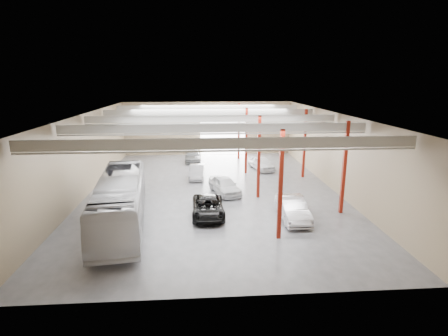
{
  "coord_description": "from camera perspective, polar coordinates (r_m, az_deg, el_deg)",
  "views": [
    {
      "loc": [
        -1.14,
        -30.27,
        9.88
      ],
      "look_at": [
        1.0,
        -0.27,
        2.2
      ],
      "focal_mm": 28.0,
      "sensor_mm": 36.0,
      "label": 1
    }
  ],
  "objects": [
    {
      "name": "black_sedan",
      "position": [
        25.95,
        -2.62,
        -6.41
      ],
      "size": [
        2.35,
        5.04,
        1.4
      ],
      "primitive_type": "imported",
      "rotation": [
        0.0,
        0.0,
        0.01
      ],
      "color": "black",
      "rests_on": "ground"
    },
    {
      "name": "car_right_far",
      "position": [
        39.3,
        6.09,
        0.81
      ],
      "size": [
        2.84,
        4.72,
        1.5
      ],
      "primitive_type": "imported",
      "rotation": [
        0.0,
        0.0,
        0.26
      ],
      "color": "white",
      "rests_on": "ground"
    },
    {
      "name": "coach_bus",
      "position": [
        25.14,
        -16.52,
        -5.18
      ],
      "size": [
        4.49,
        12.78,
        3.49
      ],
      "primitive_type": "imported",
      "rotation": [
        0.0,
        0.0,
        0.13
      ],
      "color": "silver",
      "rests_on": "ground"
    },
    {
      "name": "depot_shell",
      "position": [
        31.17,
        -1.69,
        5.26
      ],
      "size": [
        22.12,
        32.12,
        7.06
      ],
      "color": "#4F4F55",
      "rests_on": "ground"
    },
    {
      "name": "car_row_b",
      "position": [
        35.87,
        -4.46,
        -0.58
      ],
      "size": [
        1.64,
        4.2,
        1.36
      ],
      "primitive_type": "imported",
      "rotation": [
        0.0,
        0.0,
        -0.05
      ],
      "color": "#B7B6BB",
      "rests_on": "ground"
    },
    {
      "name": "car_row_c",
      "position": [
        43.27,
        -5.12,
        1.99
      ],
      "size": [
        2.0,
        4.73,
        1.36
      ],
      "primitive_type": "imported",
      "rotation": [
        0.0,
        0.0,
        0.02
      ],
      "color": "slate",
      "rests_on": "ground"
    },
    {
      "name": "car_right_near",
      "position": [
        25.87,
        11.14,
        -6.47
      ],
      "size": [
        1.79,
        4.95,
        1.62
      ],
      "primitive_type": "imported",
      "rotation": [
        0.0,
        0.0,
        -0.01
      ],
      "color": "silver",
      "rests_on": "ground"
    },
    {
      "name": "car_row_a",
      "position": [
        30.92,
        0.1,
        -2.81
      ],
      "size": [
        3.1,
        4.85,
        1.54
      ],
      "primitive_type": "imported",
      "rotation": [
        0.0,
        0.0,
        0.31
      ],
      "color": "silver",
      "rests_on": "ground"
    }
  ]
}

